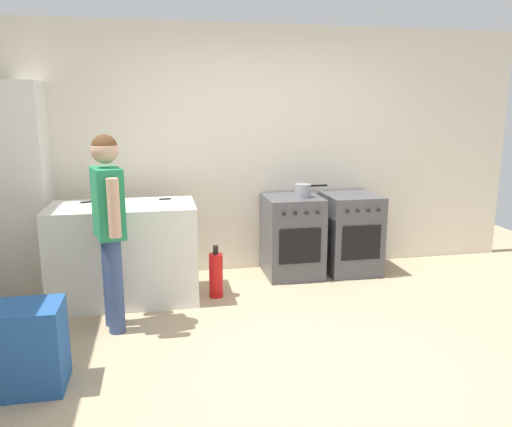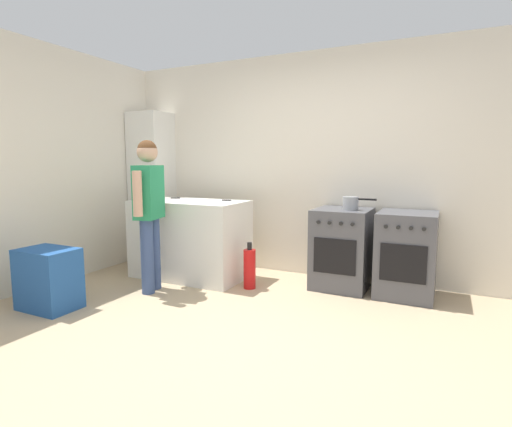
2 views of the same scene
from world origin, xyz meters
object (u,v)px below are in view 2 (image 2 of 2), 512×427
at_px(recycling_crate_lower, 50,294).
at_px(larder_cabinet, 152,188).
at_px(oven_right, 406,254).
at_px(recycling_crate_upper, 48,264).
at_px(pot, 351,203).
at_px(knife_paring, 229,200).
at_px(person, 149,203).
at_px(oven_left, 342,248).
at_px(knife_bread, 167,198).
at_px(fire_extinguisher, 250,268).

height_order(recycling_crate_lower, larder_cabinet, larder_cabinet).
xyz_separation_m(oven_right, recycling_crate_upper, (-2.91, -1.82, -0.01)).
relative_size(pot, larder_cabinet, 0.17).
distance_m(knife_paring, person, 0.95).
distance_m(oven_left, larder_cabinet, 2.71).
distance_m(knife_paring, larder_cabinet, 1.40).
relative_size(knife_bread, recycling_crate_upper, 0.63).
bearing_deg(recycling_crate_lower, recycling_crate_upper, 0.00).
height_order(oven_left, pot, pot).
relative_size(oven_left, knife_bread, 2.58).
relative_size(knife_paring, fire_extinguisher, 0.42).
relative_size(knife_paring, person, 0.14).
height_order(oven_left, recycling_crate_upper, oven_left).
bearing_deg(knife_paring, larder_cabinet, 168.05).
bearing_deg(fire_extinguisher, oven_left, 28.78).
height_order(knife_paring, larder_cabinet, larder_cabinet).
xyz_separation_m(person, fire_extinguisher, (0.89, 0.53, -0.71)).
xyz_separation_m(pot, recycling_crate_upper, (-2.35, -1.76, -0.50)).
bearing_deg(person, recycling_crate_lower, -121.57).
bearing_deg(larder_cabinet, recycling_crate_lower, -78.42).
height_order(oven_right, fire_extinguisher, oven_right).
bearing_deg(oven_left, knife_paring, -171.65).
relative_size(pot, knife_paring, 1.61).
distance_m(oven_left, person, 2.08).
xyz_separation_m(recycling_crate_lower, recycling_crate_upper, (0.00, 0.00, 0.28)).
bearing_deg(oven_left, recycling_crate_upper, -141.13).
xyz_separation_m(knife_paring, person, (-0.48, -0.82, 0.02)).
bearing_deg(knife_paring, pot, 5.51).
bearing_deg(oven_left, fire_extinguisher, -151.22).
bearing_deg(oven_right, knife_bread, -174.75).
height_order(knife_bread, person, person).
bearing_deg(fire_extinguisher, knife_bread, 169.89).
bearing_deg(recycling_crate_lower, pot, 36.87).
distance_m(knife_bread, person, 0.83).
bearing_deg(person, oven_right, 22.65).
bearing_deg(oven_left, pot, -30.41).
height_order(knife_paring, fire_extinguisher, knife_paring).
relative_size(oven_left, larder_cabinet, 0.42).
bearing_deg(recycling_crate_lower, oven_right, 32.03).
distance_m(pot, knife_paring, 1.38).
height_order(knife_paring, person, person).
xyz_separation_m(person, recycling_crate_lower, (-0.50, -0.81, -0.78)).
distance_m(oven_right, knife_paring, 2.00).
bearing_deg(recycling_crate_upper, pot, 36.87).
xyz_separation_m(knife_paring, fire_extinguisher, (0.41, -0.29, -0.69)).
distance_m(pot, recycling_crate_lower, 3.04).
bearing_deg(fire_extinguisher, larder_cabinet, 161.95).
relative_size(knife_bread, person, 0.21).
relative_size(oven_right, fire_extinguisher, 1.70).
bearing_deg(pot, knife_paring, -174.49).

